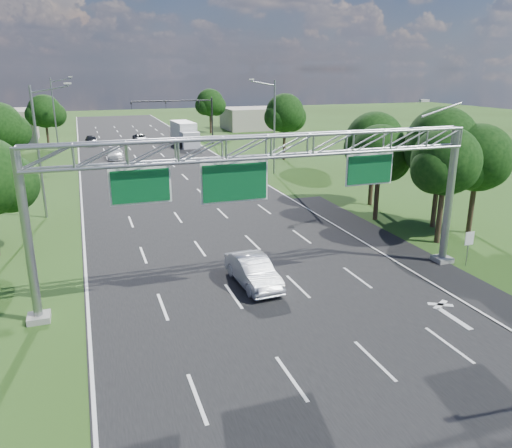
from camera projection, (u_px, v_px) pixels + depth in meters
name	position (u px, v px, depth m)	size (l,w,h in m)	color
ground	(191.00, 205.00, 42.70)	(220.00, 220.00, 0.00)	#294615
road	(191.00, 205.00, 42.70)	(18.00, 180.00, 0.02)	black
road_flare	(404.00, 253.00, 31.49)	(3.00, 30.00, 0.02)	black
sign_gantry	(270.00, 159.00, 24.53)	(23.50, 1.00, 9.56)	gray
regulatory_sign	(469.00, 241.00, 29.01)	(0.60, 0.08, 2.10)	gray
traffic_signal	(189.00, 110.00, 75.07)	(12.21, 0.24, 7.00)	black
streetlight_l_near	(40.00, 146.00, 37.48)	(2.97, 0.22, 10.16)	gray
streetlight_l_far	(56.00, 111.00, 69.03)	(2.97, 0.22, 10.16)	gray
streetlight_r_mid	(273.00, 123.00, 53.62)	(2.97, 0.22, 10.16)	gray
tree_cluster_right	(421.00, 153.00, 36.04)	(9.91, 14.60, 8.68)	#2D2116
tree_verge_lb	(0.00, 129.00, 49.62)	(5.76, 4.80, 8.06)	#2D2116
tree_verge_lc	(45.00, 113.00, 73.23)	(5.76, 4.80, 7.62)	#2D2116
tree_verge_rd	(285.00, 115.00, 62.35)	(5.76, 4.80, 8.28)	#2D2116
tree_verge_re	(210.00, 104.00, 88.89)	(5.76, 4.80, 7.84)	#2D2116
building_right	(256.00, 118.00, 96.54)	(12.00, 9.00, 4.00)	#AEA592
silver_sedan	(253.00, 271.00, 26.62)	(1.66, 4.76, 1.57)	silver
car_queue_a	(116.00, 153.00, 64.48)	(1.91, 4.70, 1.36)	white
car_queue_b	(140.00, 138.00, 79.43)	(2.03, 4.39, 1.22)	black
car_queue_c	(91.00, 140.00, 76.23)	(1.73, 4.31, 1.47)	black
box_truck	(185.00, 134.00, 76.06)	(2.97, 9.14, 3.42)	white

